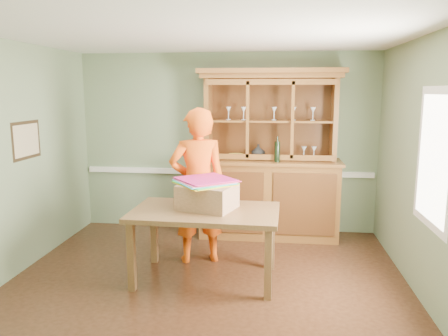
# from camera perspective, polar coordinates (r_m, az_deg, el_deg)

# --- Properties ---
(floor) EXTENTS (4.50, 4.50, 0.00)m
(floor) POSITION_cam_1_polar(r_m,az_deg,el_deg) (5.12, -2.21, -14.60)
(floor) COLOR #4B2918
(floor) RESTS_ON ground
(ceiling) EXTENTS (4.50, 4.50, 0.00)m
(ceiling) POSITION_cam_1_polar(r_m,az_deg,el_deg) (4.69, -2.45, 16.97)
(ceiling) COLOR white
(ceiling) RESTS_ON wall_back
(wall_back) EXTENTS (4.50, 0.00, 4.50)m
(wall_back) POSITION_cam_1_polar(r_m,az_deg,el_deg) (6.68, 0.39, 3.30)
(wall_back) COLOR gray
(wall_back) RESTS_ON floor
(wall_left) EXTENTS (0.00, 4.00, 4.00)m
(wall_left) POSITION_cam_1_polar(r_m,az_deg,el_deg) (5.54, -25.98, 0.89)
(wall_left) COLOR gray
(wall_left) RESTS_ON floor
(wall_right) EXTENTS (0.00, 4.00, 4.00)m
(wall_right) POSITION_cam_1_polar(r_m,az_deg,el_deg) (4.90, 24.64, -0.08)
(wall_right) COLOR gray
(wall_right) RESTS_ON floor
(wall_front) EXTENTS (4.50, 0.00, 4.50)m
(wall_front) POSITION_cam_1_polar(r_m,az_deg,el_deg) (2.81, -8.81, -6.26)
(wall_front) COLOR gray
(wall_front) RESTS_ON floor
(chair_rail) EXTENTS (4.41, 0.05, 0.08)m
(chair_rail) POSITION_cam_1_polar(r_m,az_deg,el_deg) (6.72, 0.36, -0.53)
(chair_rail) COLOR white
(chair_rail) RESTS_ON wall_back
(framed_map) EXTENTS (0.03, 0.60, 0.46)m
(framed_map) POSITION_cam_1_polar(r_m,az_deg,el_deg) (5.75, -24.36, 3.33)
(framed_map) COLOR #302213
(framed_map) RESTS_ON wall_left
(window_panel) EXTENTS (0.03, 0.96, 1.36)m
(window_panel) POSITION_cam_1_polar(r_m,az_deg,el_deg) (4.59, 25.66, 1.12)
(window_panel) COLOR white
(window_panel) RESTS_ON wall_right
(china_hutch) EXTENTS (2.08, 0.69, 2.44)m
(china_hutch) POSITION_cam_1_polar(r_m,az_deg,el_deg) (6.44, 5.88, -1.47)
(china_hutch) COLOR brown
(china_hutch) RESTS_ON floor
(dining_table) EXTENTS (1.66, 1.03, 0.82)m
(dining_table) POSITION_cam_1_polar(r_m,az_deg,el_deg) (4.94, -2.47, -6.58)
(dining_table) COLOR brown
(dining_table) RESTS_ON floor
(cardboard_box) EXTENTS (0.71, 0.63, 0.28)m
(cardboard_box) POSITION_cam_1_polar(r_m,az_deg,el_deg) (4.94, -2.19, -3.76)
(cardboard_box) COLOR tan
(cardboard_box) RESTS_ON dining_table
(kite_stack) EXTENTS (0.78, 0.78, 0.05)m
(kite_stack) POSITION_cam_1_polar(r_m,az_deg,el_deg) (4.95, -2.42, -1.76)
(kite_stack) COLOR gold
(kite_stack) RESTS_ON cardboard_box
(person) EXTENTS (0.81, 0.66, 1.94)m
(person) POSITION_cam_1_polar(r_m,az_deg,el_deg) (5.43, -3.43, -2.36)
(person) COLOR #F8570F
(person) RESTS_ON floor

